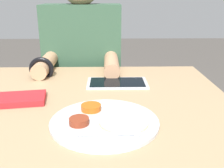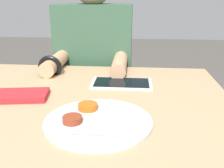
{
  "view_description": "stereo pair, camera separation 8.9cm",
  "coord_description": "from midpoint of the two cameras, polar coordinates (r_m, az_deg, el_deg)",
  "views": [
    {
      "loc": [
        0.17,
        -0.78,
        1.11
      ],
      "look_at": [
        0.19,
        0.06,
        0.82
      ],
      "focal_mm": 42.0,
      "sensor_mm": 36.0,
      "label": 1
    },
    {
      "loc": [
        0.26,
        -0.78,
        1.11
      ],
      "look_at": [
        0.19,
        0.06,
        0.82
      ],
      "focal_mm": 42.0,
      "sensor_mm": 36.0,
      "label": 2
    }
  ],
  "objects": [
    {
      "name": "thali_tray",
      "position": [
        0.76,
        0.42,
        -8.06
      ],
      "size": [
        0.31,
        0.31,
        0.03
      ],
      "color": "#B7BABF",
      "rests_on": "dining_table"
    },
    {
      "name": "tablet_device",
      "position": [
        1.08,
        4.5,
        0.13
      ],
      "size": [
        0.25,
        0.14,
        0.01
      ],
      "color": "#B7B7BC",
      "rests_on": "dining_table"
    },
    {
      "name": "person_diner",
      "position": [
        1.54,
        -2.11,
        -0.98
      ],
      "size": [
        0.42,
        0.48,
        1.24
      ],
      "color": "black",
      "rests_on": "ground_plane"
    },
    {
      "name": "red_notebook",
      "position": [
        0.97,
        -17.02,
        -2.54
      ],
      "size": [
        0.21,
        0.14,
        0.02
      ],
      "color": "silver",
      "rests_on": "dining_table"
    }
  ]
}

